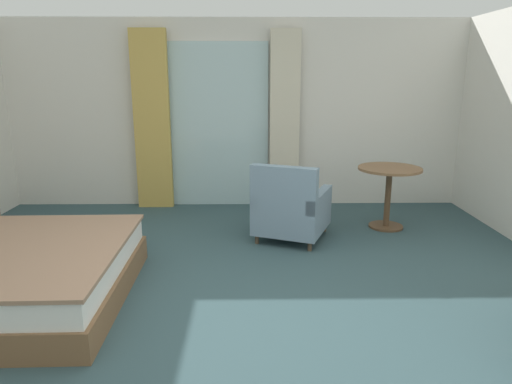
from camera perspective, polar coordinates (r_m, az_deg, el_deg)
The scene contains 7 objects.
ground at distance 3.58m, azimuth -3.75°, elevation -16.25°, with size 6.81×7.07×0.10m, color #334C51.
wall_back at distance 6.38m, azimuth -2.50°, elevation 9.63°, with size 6.41×0.12×2.51m, color silver.
balcony_glass_door at distance 6.32m, azimuth -4.62°, elevation 8.19°, with size 1.33×0.02×2.21m, color silver.
curtain_panel_left at distance 6.34m, azimuth -12.82°, elevation 8.60°, with size 0.47×0.10×2.36m, color tan.
curtain_panel_right at distance 6.22m, azimuth 3.59°, elevation 8.82°, with size 0.39×0.10×2.36m, color beige.
armchair_by_window at distance 5.05m, azimuth 4.37°, elevation -2.21°, with size 0.95×1.00×0.87m.
round_cafe_table at distance 5.60m, azimuth 16.22°, elevation 1.09°, with size 0.73×0.73×0.73m.
Camera 1 is at (0.18, -3.08, 1.76)m, focal length 32.11 mm.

